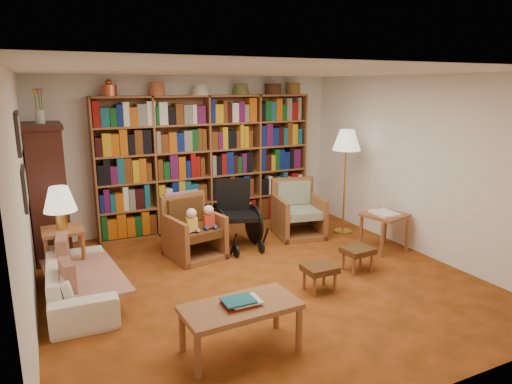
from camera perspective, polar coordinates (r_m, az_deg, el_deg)
floor at (r=5.77m, az=0.45°, el=-10.89°), size 5.00×5.00×0.00m
ceiling at (r=5.26m, az=0.50°, el=14.79°), size 5.00×5.00×0.00m
wall_back at (r=7.67m, az=-7.84°, el=4.81°), size 5.00×0.00×5.00m
wall_front at (r=3.40m, az=19.55°, el=-6.55°), size 5.00×0.00×5.00m
wall_left at (r=4.85m, az=-27.07°, el=-1.43°), size 0.00×5.00×5.00m
wall_right at (r=6.84m, az=19.64°, el=3.15°), size 0.00×5.00×5.00m
bookshelf at (r=7.58m, az=-5.98°, el=4.16°), size 3.60×0.30×2.42m
curio_cabinet at (r=6.87m, az=-24.58°, el=0.22°), size 0.50×0.95×2.40m
framed_pictures at (r=5.08m, az=-27.23°, el=3.47°), size 0.03×0.52×0.97m
sofa at (r=5.52m, az=-21.19°, el=-10.24°), size 1.69×0.71×0.49m
sofa_throw at (r=5.50m, az=-20.71°, el=-9.64°), size 0.88×1.48×0.04m
cushion_left at (r=5.77m, az=-22.96°, el=-7.18°), size 0.17×0.41×0.40m
cushion_right at (r=5.11m, az=-22.50°, el=-9.74°), size 0.15×0.36×0.35m
side_table_lamp at (r=6.04m, az=-22.90°, el=-5.68°), size 0.48×0.48×0.66m
table_lamp at (r=5.91m, az=-23.34°, el=-0.99°), size 0.38×0.38×0.52m
armchair_leather at (r=6.49m, az=-7.94°, el=-4.82°), size 0.82×0.85×0.87m
armchair_sage at (r=7.36m, az=4.99°, el=-2.75°), size 0.84×0.86×0.88m
wheelchair at (r=6.75m, az=-2.34°, el=-3.11°), size 0.61×0.81×1.01m
floor_lamp at (r=7.34m, az=11.26°, el=5.87°), size 0.45×0.45×1.68m
side_table_papers at (r=6.88m, az=15.79°, el=-3.30°), size 0.65×0.65×0.57m
footstool_a at (r=5.42m, az=7.97°, el=-9.67°), size 0.37×0.32×0.32m
footstool_b at (r=6.06m, az=12.61°, el=-7.35°), size 0.40×0.34×0.32m
coffee_table at (r=4.21m, az=-1.94°, el=-14.57°), size 1.07×0.57×0.50m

